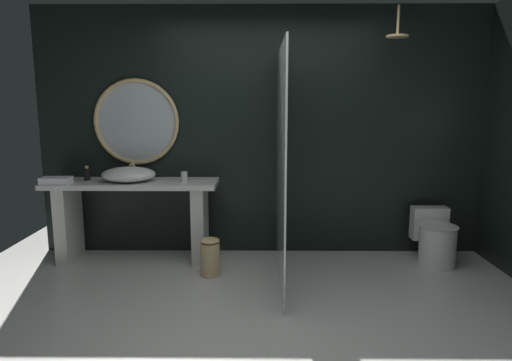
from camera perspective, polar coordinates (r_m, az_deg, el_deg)
The scene contains 12 objects.
ground_plane at distance 3.40m, azimuth 1.41°, elevation -18.72°, with size 5.76×5.76×0.00m, color silver.
back_wall_panel at distance 4.90m, azimuth 1.14°, elevation 6.02°, with size 4.80×0.10×2.60m, color black.
vanity_counter at distance 4.85m, azimuth -15.03°, elevation -3.54°, with size 1.72×0.53×0.83m.
vessel_sink at distance 4.76m, azimuth -15.61°, elevation 0.74°, with size 0.54×0.44×0.17m.
tumbler_cup at distance 4.63m, azimuth -8.95°, elevation 0.46°, with size 0.06×0.06×0.11m, color silver.
soap_dispenser at distance 4.97m, azimuth -20.35°, elevation 0.77°, with size 0.06×0.06×0.15m.
round_wall_mirror at distance 4.97m, azimuth -14.72°, elevation 7.09°, with size 0.90×0.04×0.90m.
shower_glass_panel at distance 4.10m, azimuth 3.13°, elevation 1.77°, with size 0.02×1.56×2.10m, color silver.
rain_shower_head at distance 4.62m, azimuth 17.26°, elevation 17.11°, with size 0.20×0.20×0.29m.
toilet at distance 4.98m, azimuth 21.46°, elevation -6.85°, with size 0.37×0.53×0.54m.
waste_bin at distance 4.37m, azimuth -5.76°, elevation -9.44°, with size 0.18×0.18×0.37m.
folded_hand_towel at distance 4.88m, azimuth -23.70°, elevation -0.01°, with size 0.28×0.17×0.07m, color white.
Camera 1 is at (-0.05, -2.99, 1.62)m, focal length 32.03 mm.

